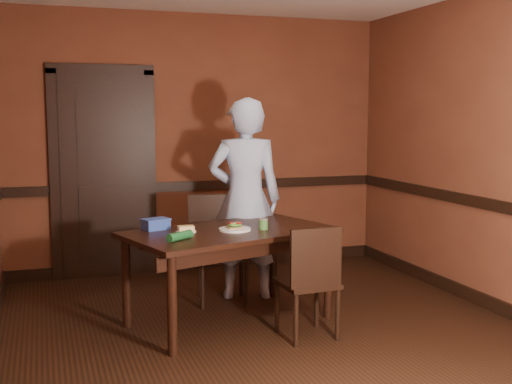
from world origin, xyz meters
TOP-DOWN VIEW (x-y plane):
  - floor at (0.00, 0.00)m, footprint 4.00×4.50m
  - wall_back at (0.00, 2.25)m, footprint 4.00×0.02m
  - wall_front at (0.00, -2.25)m, footprint 4.00×0.02m
  - wall_right at (2.00, 0.00)m, footprint 0.02×4.50m
  - dado_back at (0.00, 2.23)m, footprint 4.00×0.03m
  - dado_right at (1.99, 0.00)m, footprint 0.03×4.50m
  - baseboard_back at (0.00, 2.23)m, footprint 4.00×0.03m
  - baseboard_right at (1.99, 0.00)m, footprint 0.03×4.50m
  - door at (-1.00, 2.22)m, footprint 1.05×0.07m
  - dining_table at (-0.20, 0.40)m, footprint 1.79×1.33m
  - chair_far at (-0.11, 0.95)m, footprint 0.51×0.51m
  - chair_near at (0.25, -0.10)m, footprint 0.42×0.42m
  - person at (0.13, 1.05)m, footprint 0.75×0.58m
  - sandwich_plate at (-0.17, 0.37)m, footprint 0.25×0.25m
  - sauce_jar at (0.06, 0.34)m, footprint 0.08×0.08m
  - cheese_saucer at (-0.55, 0.41)m, footprint 0.16×0.16m
  - food_tub at (-0.75, 0.61)m, footprint 0.24×0.20m
  - wrapped_veg at (-0.66, 0.12)m, footprint 0.22×0.18m

SIDE VIEW (x-z plane):
  - floor at x=0.00m, z-range -0.01..0.01m
  - baseboard_back at x=0.00m, z-range 0.00..0.12m
  - baseboard_right at x=1.99m, z-range 0.00..0.12m
  - dining_table at x=-0.20m, z-range 0.00..0.75m
  - chair_near at x=0.25m, z-range 0.00..0.85m
  - chair_far at x=-0.11m, z-range 0.00..0.94m
  - sandwich_plate at x=-0.17m, z-range 0.74..0.80m
  - cheese_saucer at x=-0.55m, z-range 0.74..0.79m
  - wrapped_veg at x=-0.66m, z-range 0.75..0.81m
  - food_tub at x=-0.75m, z-range 0.75..0.84m
  - sauce_jar at x=0.06m, z-range 0.75..0.84m
  - dado_back at x=0.00m, z-range 0.85..0.95m
  - dado_right at x=1.99m, z-range 0.85..0.95m
  - person at x=0.13m, z-range 0.00..1.80m
  - door at x=-1.00m, z-range -0.01..2.19m
  - wall_back at x=0.00m, z-range 0.00..2.70m
  - wall_front at x=0.00m, z-range 0.00..2.70m
  - wall_right at x=2.00m, z-range 0.00..2.70m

